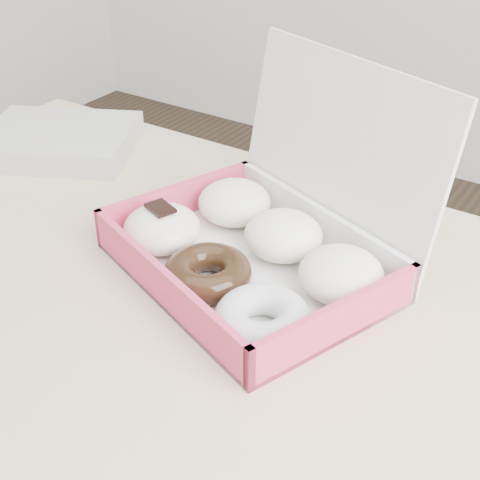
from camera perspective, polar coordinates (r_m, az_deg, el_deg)
The scene contains 3 objects.
table at distance 0.80m, azimuth -5.41°, elevation -10.62°, with size 1.20×0.80×0.75m.
donut_box at distance 0.80m, azimuth 1.55°, elevation -0.08°, with size 0.40×0.38×0.24m.
newspapers at distance 1.14m, azimuth -15.20°, elevation 8.21°, with size 0.24×0.19×0.04m, color beige.
Camera 1 is at (0.38, -0.44, 1.22)m, focal length 50.00 mm.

